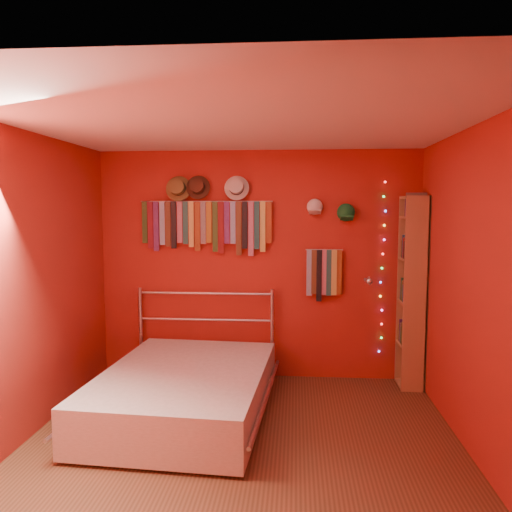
% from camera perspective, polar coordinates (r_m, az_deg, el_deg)
% --- Properties ---
extents(ground, '(3.50, 3.50, 0.00)m').
position_cam_1_polar(ground, '(4.16, -1.74, -21.32)').
color(ground, '#51321B').
rests_on(ground, ground).
extents(back_wall, '(3.50, 0.02, 2.50)m').
position_cam_1_polar(back_wall, '(5.49, 0.22, -1.04)').
color(back_wall, '#A11E1A').
rests_on(back_wall, ground).
extents(right_wall, '(0.02, 3.50, 2.50)m').
position_cam_1_polar(right_wall, '(3.97, 24.23, -4.07)').
color(right_wall, '#A11E1A').
rests_on(right_wall, ground).
extents(left_wall, '(0.02, 3.50, 2.50)m').
position_cam_1_polar(left_wall, '(4.32, -25.57, -3.38)').
color(left_wall, '#A11E1A').
rests_on(left_wall, ground).
extents(ceiling, '(3.50, 3.50, 0.02)m').
position_cam_1_polar(ceiling, '(3.76, -1.86, 15.03)').
color(ceiling, white).
rests_on(ceiling, back_wall).
extents(tie_rack, '(1.45, 0.03, 0.60)m').
position_cam_1_polar(tie_rack, '(5.46, -5.64, 3.70)').
color(tie_rack, silver).
rests_on(tie_rack, back_wall).
extents(small_tie_rack, '(0.40, 0.03, 0.57)m').
position_cam_1_polar(small_tie_rack, '(5.43, 7.77, -1.82)').
color(small_tie_rack, silver).
rests_on(small_tie_rack, back_wall).
extents(fedora_olive, '(0.28, 0.15, 0.27)m').
position_cam_1_polar(fedora_olive, '(5.50, -8.93, 7.71)').
color(fedora_olive, brown).
rests_on(fedora_olive, back_wall).
extents(fedora_brown, '(0.26, 0.14, 0.26)m').
position_cam_1_polar(fedora_brown, '(5.45, -6.70, 7.89)').
color(fedora_brown, '#402416').
rests_on(fedora_brown, back_wall).
extents(fedora_white, '(0.27, 0.15, 0.26)m').
position_cam_1_polar(fedora_white, '(5.39, -2.26, 7.87)').
color(fedora_white, beige).
rests_on(fedora_white, back_wall).
extents(cap_white, '(0.18, 0.22, 0.18)m').
position_cam_1_polar(cap_white, '(5.39, 6.73, 5.59)').
color(cap_white, white).
rests_on(cap_white, back_wall).
extents(cap_green, '(0.19, 0.23, 0.19)m').
position_cam_1_polar(cap_green, '(5.41, 10.24, 4.90)').
color(cap_green, '#197432').
rests_on(cap_green, back_wall).
extents(fairy_lights, '(0.06, 0.02, 1.86)m').
position_cam_1_polar(fairy_lights, '(5.52, 14.25, -1.35)').
color(fairy_lights, '#FF3333').
rests_on(fairy_lights, back_wall).
extents(reading_lamp, '(0.07, 0.31, 0.09)m').
position_cam_1_polar(reading_lamp, '(5.31, 12.75, -2.79)').
color(reading_lamp, silver).
rests_on(reading_lamp, back_wall).
extents(bookshelf, '(0.25, 0.34, 2.00)m').
position_cam_1_polar(bookshelf, '(5.43, 17.78, -3.85)').
color(bookshelf, '#AF7C4F').
rests_on(bookshelf, ground).
extents(bed, '(1.63, 2.11, 1.00)m').
position_cam_1_polar(bed, '(4.71, -8.09, -15.02)').
color(bed, silver).
rests_on(bed, ground).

